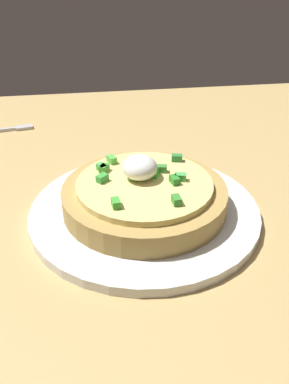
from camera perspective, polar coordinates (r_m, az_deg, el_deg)
name	(u,v)px	position (r cm, az deg, el deg)	size (l,w,h in cm)	color
dining_table	(85,186)	(56.33, -8.37, 0.80)	(101.21, 72.50, 2.97)	tan
plate	(144,211)	(47.05, 0.00, -2.65)	(26.17, 26.17, 1.11)	silver
pizza	(144,194)	(45.86, -0.03, -0.30)	(18.49, 18.49, 5.95)	#AD8C4A
fork	(3,130)	(72.72, -19.22, 8.18)	(11.96, 3.13, 0.50)	#B7B7BC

